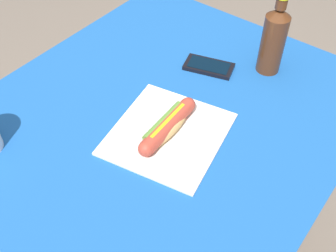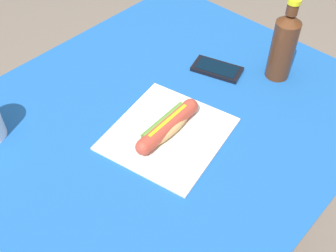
# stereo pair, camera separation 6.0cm
# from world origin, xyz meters

# --- Properties ---
(dining_table) EXTENTS (1.05, 0.87, 0.73)m
(dining_table) POSITION_xyz_m (0.00, 0.00, 0.59)
(dining_table) COLOR brown
(dining_table) RESTS_ON ground
(paper_wrapper) EXTENTS (0.31, 0.30, 0.01)m
(paper_wrapper) POSITION_xyz_m (-0.03, -0.06, 0.73)
(paper_wrapper) COLOR silver
(paper_wrapper) RESTS_ON dining_table
(hot_dog) EXTENTS (0.21, 0.05, 0.04)m
(hot_dog) POSITION_xyz_m (-0.03, -0.05, 0.76)
(hot_dog) COLOR tan
(hot_dog) RESTS_ON paper_wrapper
(cell_phone) EXTENTS (0.10, 0.15, 0.01)m
(cell_phone) POSITION_xyz_m (0.24, 0.01, 0.74)
(cell_phone) COLOR black
(cell_phone) RESTS_ON dining_table
(soda_bottle) EXTENTS (0.07, 0.07, 0.23)m
(soda_bottle) POSITION_xyz_m (0.34, -0.12, 0.83)
(soda_bottle) COLOR #4C2814
(soda_bottle) RESTS_ON dining_table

